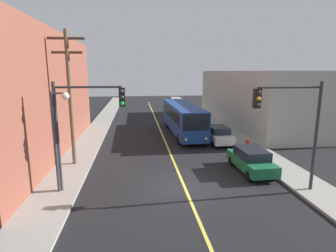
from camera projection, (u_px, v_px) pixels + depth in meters
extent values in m
plane|color=black|center=(184.00, 186.00, 16.04)|extent=(120.00, 120.00, 0.00)
cube|color=gray|center=(87.00, 144.00, 24.92)|extent=(2.50, 90.00, 0.15)
cube|color=gray|center=(239.00, 140.00, 26.59)|extent=(2.50, 90.00, 0.15)
cube|color=#D8CC4C|center=(161.00, 131.00, 30.64)|extent=(0.16, 60.00, 0.01)
cube|color=black|center=(66.00, 133.00, 22.57)|extent=(0.06, 16.33, 1.30)
cube|color=black|center=(63.00, 95.00, 21.94)|extent=(0.06, 16.33, 1.30)
cube|color=black|center=(60.00, 54.00, 21.31)|extent=(0.06, 16.33, 1.30)
cube|color=#B2B2A8|center=(270.00, 97.00, 35.09)|extent=(12.00, 23.38, 6.71)
cube|color=black|center=(224.00, 112.00, 34.75)|extent=(0.06, 16.37, 1.30)
cube|color=black|center=(226.00, 86.00, 34.12)|extent=(0.06, 16.37, 1.30)
cube|color=navy|center=(182.00, 117.00, 29.07)|extent=(2.90, 12.07, 2.75)
cube|color=black|center=(196.00, 123.00, 23.17)|extent=(2.35, 0.15, 1.40)
cube|color=black|center=(173.00, 105.00, 34.74)|extent=(2.30, 0.15, 1.10)
cube|color=black|center=(171.00, 113.00, 28.78)|extent=(0.36, 10.20, 1.10)
cube|color=black|center=(194.00, 112.00, 29.15)|extent=(0.36, 10.20, 1.10)
cube|color=orange|center=(196.00, 116.00, 23.06)|extent=(1.79, 0.11, 0.30)
sphere|color=#F9D872|center=(186.00, 140.00, 23.29)|extent=(0.24, 0.24, 0.24)
sphere|color=#F9D872|center=(206.00, 139.00, 23.54)|extent=(0.24, 0.24, 0.24)
cylinder|color=black|center=(179.00, 139.00, 25.10)|extent=(0.33, 1.01, 1.00)
cylinder|color=black|center=(203.00, 138.00, 25.42)|extent=(0.33, 1.01, 1.00)
cylinder|color=black|center=(167.00, 124.00, 32.56)|extent=(0.33, 1.01, 1.00)
cylinder|color=black|center=(186.00, 123.00, 32.89)|extent=(0.33, 1.01, 1.00)
cube|color=#196038|center=(251.00, 162.00, 18.16)|extent=(1.91, 4.44, 0.70)
cube|color=black|center=(252.00, 153.00, 18.03)|extent=(1.68, 2.50, 0.60)
cylinder|color=black|center=(249.00, 176.00, 16.66)|extent=(0.24, 0.65, 0.64)
cylinder|color=black|center=(273.00, 175.00, 16.88)|extent=(0.24, 0.65, 0.64)
cylinder|color=black|center=(231.00, 161.00, 19.57)|extent=(0.24, 0.65, 0.64)
cylinder|color=black|center=(252.00, 160.00, 19.79)|extent=(0.24, 0.65, 0.64)
cube|color=silver|center=(218.00, 136.00, 25.46)|extent=(1.81, 4.40, 0.70)
cube|color=black|center=(219.00, 130.00, 25.34)|extent=(1.62, 2.47, 0.60)
cylinder|color=black|center=(214.00, 144.00, 23.98)|extent=(0.22, 0.64, 0.64)
cylinder|color=black|center=(232.00, 144.00, 24.17)|extent=(0.22, 0.64, 0.64)
cylinder|color=black|center=(206.00, 136.00, 26.90)|extent=(0.22, 0.64, 0.64)
cylinder|color=black|center=(221.00, 136.00, 27.09)|extent=(0.22, 0.64, 0.64)
cylinder|color=brown|center=(70.00, 99.00, 18.60)|extent=(0.28, 0.28, 9.24)
cube|color=#4C3D2D|center=(66.00, 38.00, 17.80)|extent=(2.40, 0.16, 0.16)
cube|color=#4C3D2D|center=(67.00, 52.00, 17.98)|extent=(2.00, 0.16, 0.16)
cylinder|color=#2D2D33|center=(58.00, 138.00, 14.55)|extent=(0.18, 0.18, 6.00)
cylinder|color=#2D2D33|center=(88.00, 87.00, 14.22)|extent=(3.50, 0.12, 0.12)
cube|color=black|center=(122.00, 97.00, 14.53)|extent=(0.32, 0.36, 1.00)
sphere|color=#2D2D2D|center=(122.00, 91.00, 14.28)|extent=(0.22, 0.22, 0.22)
sphere|color=#2D2D2D|center=(122.00, 97.00, 14.35)|extent=(0.22, 0.22, 0.22)
sphere|color=green|center=(122.00, 104.00, 14.41)|extent=(0.22, 0.22, 0.22)
cylinder|color=#2D2D33|center=(316.00, 137.00, 14.70)|extent=(0.18, 0.18, 6.00)
cylinder|color=#2D2D33|center=(290.00, 87.00, 13.96)|extent=(3.50, 0.12, 0.12)
cube|color=black|center=(257.00, 98.00, 13.87)|extent=(0.32, 0.36, 1.00)
sphere|color=#2D2D2D|center=(259.00, 92.00, 13.62)|extent=(0.22, 0.22, 0.22)
sphere|color=#F2A519|center=(259.00, 99.00, 13.69)|extent=(0.22, 0.22, 0.22)
sphere|color=#2D2D2D|center=(258.00, 105.00, 13.75)|extent=(0.22, 0.22, 0.22)
cylinder|color=#38383D|center=(55.00, 143.00, 14.48)|extent=(0.16, 0.16, 5.50)
cylinder|color=#38383D|center=(58.00, 93.00, 13.99)|extent=(0.70, 0.10, 0.10)
sphere|color=#EAE5C6|center=(65.00, 96.00, 14.06)|extent=(0.40, 0.40, 0.40)
cylinder|color=red|center=(248.00, 143.00, 23.58)|extent=(0.26, 0.26, 0.70)
sphere|color=gold|center=(248.00, 139.00, 23.50)|extent=(0.24, 0.24, 0.24)
cylinder|color=red|center=(246.00, 142.00, 23.54)|extent=(0.12, 0.10, 0.10)
cylinder|color=red|center=(249.00, 142.00, 23.57)|extent=(0.12, 0.10, 0.10)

